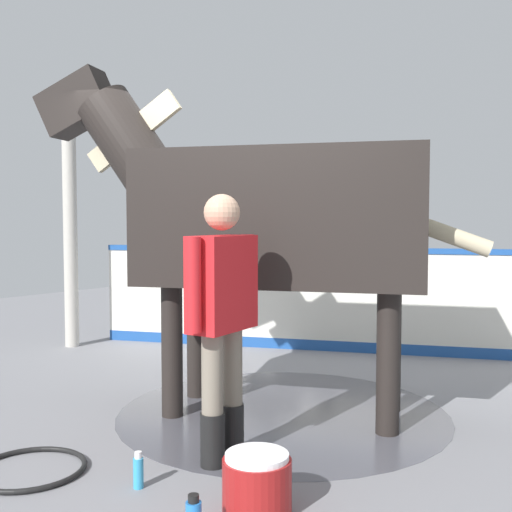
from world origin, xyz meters
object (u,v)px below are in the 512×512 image
object	(u,v)px
horse	(266,215)
bottle_shampoo	(138,471)
wash_bucket	(257,483)
handler	(222,309)
hose_coil	(29,469)

from	to	relation	value
horse	bottle_shampoo	xyz separation A→B (m)	(0.28, -1.52, -1.43)
wash_bucket	bottle_shampoo	size ratio (longest dim) A/B	1.72
handler	wash_bucket	distance (m)	1.07
horse	handler	world-z (taller)	horse
wash_bucket	hose_coil	bearing A→B (deg)	-162.03
bottle_shampoo	hose_coil	xyz separation A→B (m)	(-0.67, -0.26, -0.08)
hose_coil	wash_bucket	bearing A→B (deg)	17.97
horse	wash_bucket	size ratio (longest dim) A/B	9.29
hose_coil	horse	bearing A→B (deg)	77.63
hose_coil	handler	bearing A→B (deg)	47.44
handler	hose_coil	world-z (taller)	handler
handler	hose_coil	distance (m)	1.47
handler	bottle_shampoo	size ratio (longest dim) A/B	7.99
bottle_shampoo	hose_coil	distance (m)	0.73
horse	bottle_shampoo	size ratio (longest dim) A/B	16.02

